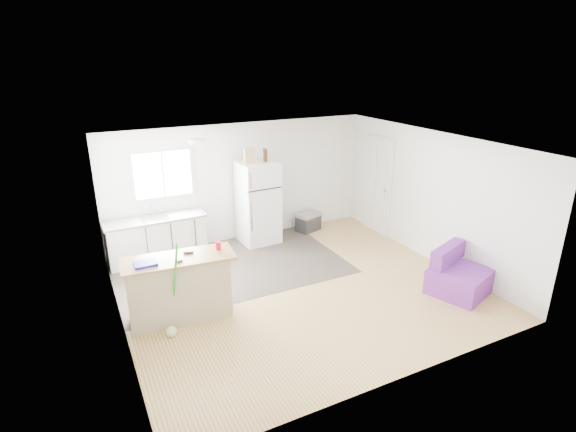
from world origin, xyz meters
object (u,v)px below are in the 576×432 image
Objects in this scene: red_cup at (218,246)px; cleaner_jug at (203,310)px; bottle_left at (266,156)px; blue_tray at (145,264)px; mop at (172,320)px; bottle_right at (265,155)px; kitchen_cabinets at (157,238)px; peninsula at (179,288)px; cardboard_box at (249,156)px; purple_seat at (458,277)px; refrigerator at (258,203)px; cooler at (308,222)px.

cleaner_jug is at bearing -155.26° from red_cup.
blue_tray is at bearing -142.51° from bottle_left.
mop is at bearing -155.14° from red_cup.
bottle_right is at bearing 51.30° from red_cup.
mop is 5.50× the size of bottle_left.
cleaner_jug is 0.21× the size of mop.
bottle_right reaches higher than red_cup.
bottle_right is at bearing 46.64° from cleaner_jug.
kitchen_cabinets is 2.61m from bottle_right.
bottle_right reaches higher than mop.
cardboard_box is at bearing 51.68° from peninsula.
bottle_left reaches higher than kitchen_cabinets.
kitchen_cabinets is at bearing 176.20° from cardboard_box.
red_cup reaches higher than cleaner_jug.
purple_seat is 4.51m from mop.
purple_seat is 4.13m from bottle_left.
peninsula is 6.46× the size of bottle_right.
mop is 4.58× the size of blue_tray.
kitchen_cabinets is 5.37m from purple_seat.
mop is at bearing -56.63° from blue_tray.
cardboard_box is (-2.24, 3.34, 1.56)m from purple_seat.
kitchen_cabinets is at bearing 174.47° from refrigerator.
cardboard_box reaches higher than refrigerator.
refrigerator is 13.94× the size of red_cup.
purple_seat is 4.85m from blue_tray.
bottle_left reaches higher than red_cup.
purple_seat is (4.21, -1.26, -0.23)m from peninsula.
blue_tray is at bearing 146.22° from purple_seat.
refrigerator is 0.98m from bottle_left.
cooler is 3.54m from purple_seat.
bottle_right is at bearing 99.87° from purple_seat.
cardboard_box reaches higher than bottle_right.
blue_tray is at bearing -177.19° from red_cup.
refrigerator is at bearing 49.79° from peninsula.
bottle_left is (2.75, 2.11, 0.82)m from blue_tray.
purple_seat is at bearing -60.28° from bottle_left.
red_cup is (-2.74, -2.17, 0.82)m from cooler.
refrigerator is 2.62m from red_cup.
refrigerator is 4.00m from purple_seat.
cleaner_jug is 3.50m from bottle_right.
cooler is 1.91m from bottle_left.
peninsula is 0.50m from mop.
kitchen_cabinets is 2.33m from red_cup.
cooler is 0.57× the size of purple_seat.
cooler is at bearing -2.00° from kitchen_cabinets.
refrigerator is at bearing 14.08° from cardboard_box.
mop is 1.21m from red_cup.
cardboard_box is (-0.18, -0.05, 0.99)m from refrigerator.
cleaner_jug is 0.96× the size of blue_tray.
bottle_left is (-1.90, 3.32, 1.54)m from purple_seat.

